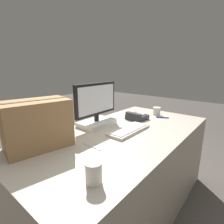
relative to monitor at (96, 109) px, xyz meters
name	(u,v)px	position (x,y,z in m)	size (l,w,h in m)	color
ground_plane	(121,206)	(0.01, -0.29, -0.90)	(12.00, 12.00, 0.00)	#47423D
office_desk	(122,171)	(0.01, -0.29, -0.52)	(1.80, 0.90, 0.74)	#A89E8E
monitor	(96,109)	(0.00, 0.00, 0.00)	(0.49, 0.22, 0.39)	white
keyboard	(129,130)	(0.06, -0.32, -0.14)	(0.42, 0.16, 0.03)	beige
desk_phone	(137,117)	(0.40, -0.18, -0.12)	(0.20, 0.20, 0.08)	#2D2D33
paper_cup_left	(94,172)	(-0.61, -0.57, -0.10)	(0.09, 0.09, 0.11)	white
paper_cup_right	(157,111)	(0.70, -0.27, -0.11)	(0.09, 0.09, 0.09)	beige
spoon	(94,148)	(-0.35, -0.32, -0.15)	(0.03, 0.17, 0.00)	#B2B2B7
cardboard_box	(37,124)	(-0.57, -0.01, 0.01)	(0.45, 0.32, 0.33)	#9E754C
pen_marker	(162,117)	(0.62, -0.38, -0.15)	(0.07, 0.12, 0.01)	#1933B2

